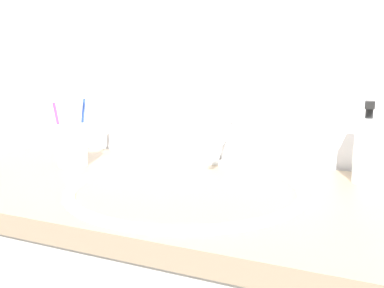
{
  "coord_description": "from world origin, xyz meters",
  "views": [
    {
      "loc": [
        0.36,
        -0.77,
        1.16
      ],
      "look_at": [
        0.02,
        0.02,
        1.01
      ],
      "focal_mm": 38.24,
      "sensor_mm": 36.0,
      "label": 1
    }
  ],
  "objects_px": {
    "toothbrush_white": "(74,120)",
    "toothbrush_purple": "(58,124)",
    "soap_dispenser": "(366,151)",
    "toothbrush_cup": "(72,145)",
    "toothbrush_blue": "(83,121)",
    "faucet": "(223,144)"
  },
  "relations": [
    {
      "from": "toothbrush_white",
      "to": "toothbrush_purple",
      "type": "bearing_deg",
      "value": -176.02
    },
    {
      "from": "toothbrush_purple",
      "to": "soap_dispenser",
      "type": "bearing_deg",
      "value": 10.6
    },
    {
      "from": "toothbrush_cup",
      "to": "soap_dispenser",
      "type": "bearing_deg",
      "value": 10.03
    },
    {
      "from": "toothbrush_blue",
      "to": "soap_dispenser",
      "type": "distance_m",
      "value": 0.7
    },
    {
      "from": "toothbrush_purple",
      "to": "toothbrush_blue",
      "type": "height_order",
      "value": "toothbrush_blue"
    },
    {
      "from": "toothbrush_purple",
      "to": "toothbrush_cup",
      "type": "bearing_deg",
      "value": 22.8
    },
    {
      "from": "toothbrush_purple",
      "to": "toothbrush_white",
      "type": "xyz_separation_m",
      "value": [
        0.05,
        0.0,
        0.01
      ]
    },
    {
      "from": "faucet",
      "to": "toothbrush_white",
      "type": "height_order",
      "value": "toothbrush_white"
    },
    {
      "from": "toothbrush_blue",
      "to": "toothbrush_white",
      "type": "height_order",
      "value": "toothbrush_white"
    },
    {
      "from": "toothbrush_purple",
      "to": "toothbrush_white",
      "type": "bearing_deg",
      "value": 3.98
    },
    {
      "from": "toothbrush_cup",
      "to": "toothbrush_white",
      "type": "relative_size",
      "value": 0.53
    },
    {
      "from": "toothbrush_cup",
      "to": "toothbrush_purple",
      "type": "xyz_separation_m",
      "value": [
        -0.03,
        -0.01,
        0.06
      ]
    },
    {
      "from": "toothbrush_white",
      "to": "soap_dispenser",
      "type": "xyz_separation_m",
      "value": [
        0.68,
        0.13,
        -0.05
      ]
    },
    {
      "from": "toothbrush_white",
      "to": "faucet",
      "type": "bearing_deg",
      "value": 26.98
    },
    {
      "from": "faucet",
      "to": "toothbrush_purple",
      "type": "distance_m",
      "value": 0.43
    },
    {
      "from": "toothbrush_cup",
      "to": "toothbrush_purple",
      "type": "distance_m",
      "value": 0.06
    },
    {
      "from": "toothbrush_purple",
      "to": "toothbrush_blue",
      "type": "bearing_deg",
      "value": 57.68
    },
    {
      "from": "toothbrush_cup",
      "to": "toothbrush_blue",
      "type": "xyz_separation_m",
      "value": [
        0.0,
        0.04,
        0.06
      ]
    },
    {
      "from": "toothbrush_white",
      "to": "soap_dispenser",
      "type": "distance_m",
      "value": 0.69
    },
    {
      "from": "soap_dispenser",
      "to": "toothbrush_blue",
      "type": "bearing_deg",
      "value": -173.28
    },
    {
      "from": "faucet",
      "to": "soap_dispenser",
      "type": "distance_m",
      "value": 0.34
    },
    {
      "from": "toothbrush_blue",
      "to": "toothbrush_white",
      "type": "xyz_separation_m",
      "value": [
        0.01,
        -0.05,
        0.01
      ]
    }
  ]
}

